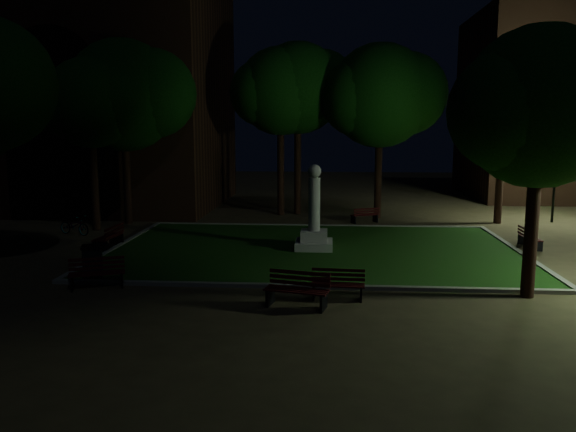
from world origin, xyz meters
name	(u,v)px	position (x,y,z in m)	size (l,w,h in m)	color
ground	(312,263)	(0.00, 0.00, 0.00)	(80.00, 80.00, 0.00)	#4B3D27
lawn	(314,250)	(0.00, 2.00, 0.04)	(15.00, 10.00, 0.08)	#18400F
lawn_kerb	(314,249)	(0.00, 2.00, 0.06)	(15.40, 10.40, 0.12)	slate
monument	(314,226)	(0.00, 2.00, 0.96)	(1.40, 1.40, 3.20)	#A9A39C
building_main	(51,80)	(-15.86, 13.79, 7.38)	(20.00, 12.00, 15.00)	#452517
tree_north_wl	(283,91)	(-1.92, 10.69, 6.48)	(5.58, 4.55, 8.76)	black
tree_north_er	(383,96)	(3.16, 10.00, 6.20)	(6.37, 5.20, 8.80)	black
tree_ne	(505,117)	(8.87, 8.83, 5.11)	(4.72, 3.85, 7.05)	black
tree_se	(544,107)	(6.15, -3.47, 5.16)	(5.25, 4.29, 7.31)	black
tree_nw	(126,96)	(-9.08, 7.46, 6.12)	(6.48, 5.29, 8.77)	black
tree_far_north	(300,88)	(-1.03, 11.04, 6.65)	(5.86, 4.78, 9.05)	black
tree_extra	(92,103)	(-9.94, 5.60, 5.69)	(4.91, 4.01, 7.70)	black
lamppost_nw	(85,158)	(-11.90, 8.94, 3.07)	(1.18, 0.28, 4.38)	black
lamppost_ne	(557,157)	(11.55, 9.29, 3.23)	(1.18, 0.28, 4.65)	black
bench_near_left	(297,291)	(-0.25, -4.78, 0.43)	(1.75, 0.96, 0.91)	black
bench_near_right	(338,285)	(0.81, -4.00, 0.38)	(1.49, 0.61, 0.80)	black
bench_west_near	(97,274)	(-6.20, -3.43, 0.41)	(1.66, 1.07, 0.86)	black
bench_left_side	(110,238)	(-7.85, 1.69, 0.44)	(0.66, 1.71, 0.92)	black
bench_right_side	(529,238)	(8.32, 3.12, 0.37)	(0.52, 1.45, 0.79)	black
bench_far_side	(365,216)	(2.32, 8.40, 0.36)	(1.46, 1.00, 0.76)	black
trash_bin	(93,262)	(-6.70, -2.55, 0.53)	(0.78, 0.78, 1.05)	black
bicycle	(74,225)	(-10.50, 4.39, 0.43)	(0.57, 1.62, 0.85)	black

